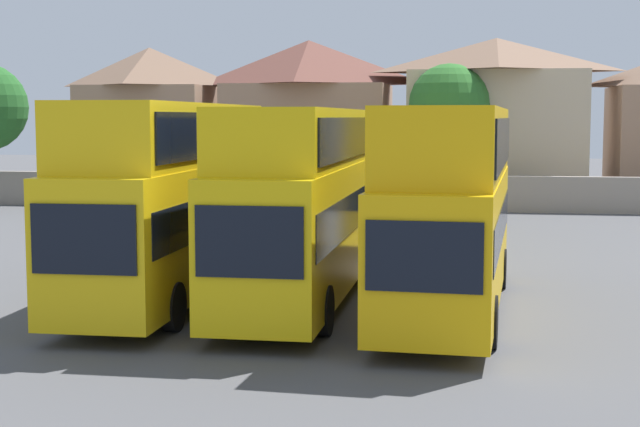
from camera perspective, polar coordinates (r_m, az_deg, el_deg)
ground at (r=41.61m, az=3.24°, el=-0.68°), size 140.00×140.00×0.00m
depot_boundary_wall at (r=48.03m, az=4.04°, el=1.27°), size 56.00×0.50×1.80m
bus_1 at (r=24.54m, az=-9.00°, el=1.40°), size 2.64×11.16×5.05m
bus_2 at (r=23.85m, az=-1.07°, el=1.16°), size 2.61×11.22×4.91m
bus_3 at (r=23.00m, az=7.86°, el=0.95°), size 3.14×11.44×4.93m
bus_4 at (r=38.41m, az=-0.91°, el=1.70°), size 2.75×10.85×3.40m
bus_5 at (r=37.70m, az=4.82°, el=2.85°), size 2.82×11.78×4.89m
house_terrace_left at (r=58.16m, az=-10.18°, el=5.55°), size 7.77×6.57×8.85m
house_terrace_centre at (r=55.68m, az=-0.68°, el=5.79°), size 9.72×6.93×9.16m
house_terrace_right at (r=53.51m, az=10.52°, el=5.61°), size 9.90×7.16×9.04m
tree_left_of_lot at (r=50.21m, az=7.79°, el=6.49°), size 4.23×4.23×7.50m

